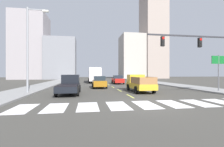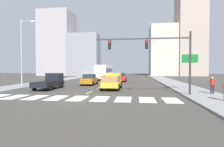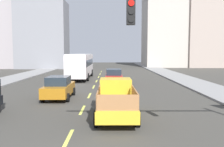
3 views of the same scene
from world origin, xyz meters
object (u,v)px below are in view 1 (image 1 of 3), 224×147
streetlight_left (29,46)px  sedan_near_right (118,80)px  pickup_stakebed (139,83)px  direction_sign_green (218,65)px  pickup_dark (70,85)px  city_bus (94,74)px  traffic_signal_gantry (211,50)px  sedan_far (99,82)px

streetlight_left → sedan_near_right: bearing=48.0°
pickup_stakebed → direction_sign_green: 9.20m
pickup_dark → direction_sign_green: 16.72m
pickup_stakebed → sedan_near_right: pickup_stakebed is taller
city_bus → traffic_signal_gantry: bearing=-67.3°
direction_sign_green → sedan_far: bearing=151.3°
pickup_stakebed → direction_sign_green: size_ratio=1.24×
pickup_stakebed → streetlight_left: size_ratio=0.58×
sedan_near_right → pickup_stakebed: bearing=-92.3°
pickup_stakebed → sedan_far: (-4.26, 5.11, -0.08)m
pickup_stakebed → sedan_far: pickup_stakebed is taller
sedan_far → pickup_dark: bearing=-123.2°
sedan_far → traffic_signal_gantry: traffic_signal_gantry is taller
traffic_signal_gantry → sedan_near_right: bearing=105.2°
sedan_far → traffic_signal_gantry: size_ratio=0.49×
sedan_far → direction_sign_green: direction_sign_green is taller
pickup_stakebed → sedan_near_right: (0.04, 13.14, -0.08)m
pickup_stakebed → sedan_far: bearing=131.9°
pickup_dark → sedan_near_right: size_ratio=1.18×
direction_sign_green → pickup_stakebed: bearing=167.2°
sedan_far → streetlight_left: 10.22m
traffic_signal_gantry → streetlight_left: (-16.99, 4.95, 0.77)m
streetlight_left → traffic_signal_gantry: bearing=-16.3°
pickup_stakebed → city_bus: (-4.34, 19.27, 1.02)m
pickup_dark → pickup_stakebed: bearing=5.2°
sedan_near_right → streetlight_left: streetlight_left is taller
pickup_dark → direction_sign_green: (16.55, -1.17, 2.11)m
sedan_far → direction_sign_green: size_ratio=1.05×
direction_sign_green → traffic_signal_gantry: bearing=-139.5°
pickup_stakebed → pickup_dark: size_ratio=1.00×
sedan_near_right → sedan_far: same height
pickup_stakebed → city_bus: size_ratio=0.48×
pickup_stakebed → streetlight_left: streetlight_left is taller
sedan_far → streetlight_left: streetlight_left is taller
pickup_dark → sedan_far: size_ratio=1.18×
pickup_dark → streetlight_left: size_ratio=0.58×
city_bus → sedan_near_right: (4.39, -6.13, -1.09)m
pickup_dark → traffic_signal_gantry: 13.94m
sedan_far → pickup_stakebed: bearing=-52.5°
pickup_stakebed → direction_sign_green: bearing=-10.8°
pickup_dark → sedan_near_right: bearing=59.9°
traffic_signal_gantry → streetlight_left: size_ratio=0.99×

